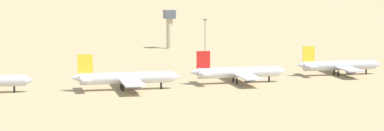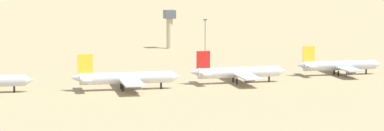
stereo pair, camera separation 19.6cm
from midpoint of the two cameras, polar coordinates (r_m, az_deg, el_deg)
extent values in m
plane|color=tan|center=(318.50, 2.91, -1.14)|extent=(4000.00, 4000.00, 0.00)
cone|color=silver|center=(301.09, -10.58, -0.94)|extent=(3.42, 4.09, 3.73)
cylinder|color=black|center=(301.50, -11.54, -1.54)|extent=(0.69, 0.69, 2.16)
cylinder|color=silver|center=(301.32, -4.33, -0.82)|extent=(32.31, 8.01, 4.01)
cone|color=silver|center=(304.12, -1.08, -0.72)|extent=(3.46, 4.16, 3.81)
cone|color=silver|center=(299.43, -7.64, -0.79)|extent=(4.40, 3.88, 3.41)
cube|color=yellow|center=(299.10, -7.01, 0.11)|extent=(5.23, 1.15, 6.51)
cube|color=silver|center=(303.69, -7.06, -0.71)|extent=(4.04, 7.16, 0.36)
cube|color=silver|center=(295.78, -6.92, -0.92)|extent=(4.04, 7.16, 0.36)
cube|color=silver|center=(301.54, -4.14, -0.92)|extent=(10.79, 32.66, 0.56)
cylinder|color=slate|center=(309.24, -4.15, -0.98)|extent=(3.86, 2.64, 2.20)
cylinder|color=slate|center=(294.52, -3.75, -1.39)|extent=(3.86, 2.64, 2.20)
cylinder|color=black|center=(303.62, -2.05, -1.33)|extent=(0.70, 0.70, 2.20)
cylinder|color=black|center=(303.93, -4.67, -1.34)|extent=(0.70, 0.70, 2.20)
cylinder|color=black|center=(299.21, -4.55, -1.48)|extent=(0.70, 0.70, 2.20)
cylinder|color=silver|center=(317.01, 3.06, -0.45)|extent=(30.73, 6.58, 3.81)
cone|color=silver|center=(322.25, 5.88, -0.35)|extent=(3.18, 3.87, 3.62)
cone|color=silver|center=(312.50, 0.15, -0.44)|extent=(4.09, 3.58, 3.24)
cube|color=red|center=(312.75, 0.72, 0.38)|extent=(4.98, 0.93, 6.20)
cube|color=silver|center=(316.98, 0.55, -0.37)|extent=(3.63, 6.74, 0.34)
cube|color=silver|center=(309.67, 0.90, -0.55)|extent=(3.63, 6.74, 0.34)
cube|color=silver|center=(317.37, 3.22, -0.54)|extent=(9.24, 30.98, 0.53)
cylinder|color=slate|center=(324.60, 3.01, -0.61)|extent=(3.61, 2.40, 2.10)
cylinder|color=slate|center=(311.08, 3.78, -0.95)|extent=(3.61, 2.40, 2.10)
cylinder|color=black|center=(320.99, 5.03, -0.90)|extent=(0.67, 0.67, 2.10)
cylinder|color=black|center=(319.17, 2.69, -0.93)|extent=(0.67, 0.67, 2.10)
cylinder|color=black|center=(314.84, 2.93, -1.04)|extent=(0.67, 0.67, 2.10)
cylinder|color=silver|center=(342.81, 9.59, 0.01)|extent=(29.39, 6.98, 3.65)
cone|color=silver|center=(349.10, 12.00, 0.08)|extent=(3.11, 3.75, 3.46)
cone|color=silver|center=(337.08, 7.10, 0.03)|extent=(3.98, 3.50, 3.10)
cube|color=yellow|center=(337.64, 7.60, 0.76)|extent=(4.76, 1.00, 5.92)
cube|color=silver|center=(341.55, 7.38, 0.09)|extent=(3.61, 6.49, 0.33)
cube|color=silver|center=(334.76, 7.81, -0.06)|extent=(3.61, 6.49, 0.33)
cube|color=silver|center=(343.22, 9.73, -0.08)|extent=(9.51, 29.69, 0.51)
cylinder|color=slate|center=(349.99, 9.44, -0.14)|extent=(3.49, 2.37, 2.01)
cylinder|color=slate|center=(337.48, 10.31, -0.43)|extent=(3.49, 2.37, 2.01)
cylinder|color=black|center=(347.49, 11.28, -0.40)|extent=(0.64, 0.64, 2.01)
cylinder|color=black|center=(344.66, 9.24, -0.42)|extent=(0.64, 0.64, 2.01)
cylinder|color=black|center=(340.64, 9.51, -0.51)|extent=(0.64, 0.64, 2.01)
cylinder|color=#C6B793|center=(435.40, -1.49, 2.10)|extent=(3.20, 3.20, 14.98)
cube|color=#4C5660|center=(434.66, -1.50, 3.36)|extent=(5.20, 5.20, 4.22)
cylinder|color=#59595E|center=(420.66, 0.84, 1.94)|extent=(0.36, 0.36, 15.19)
cube|color=#333333|center=(420.02, 0.84, 3.00)|extent=(1.80, 0.50, 0.50)
camera|label=1|loc=(0.10, -90.02, 0.00)|focal=81.72mm
camera|label=2|loc=(0.10, 89.98, 0.00)|focal=81.72mm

